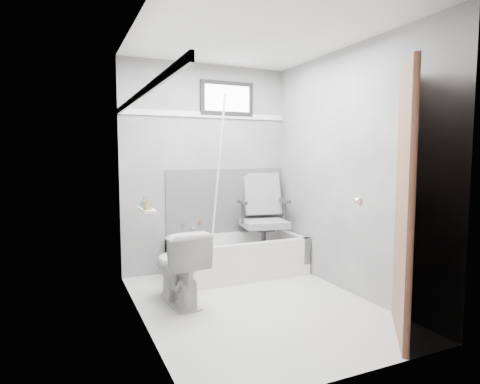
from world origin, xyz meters
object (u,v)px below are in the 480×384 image
door (465,206)px  soap_bottle_a (147,203)px  toilet (179,267)px  soap_bottle_b (144,202)px  bathtub (238,256)px  office_chair (264,217)px

door → soap_bottle_a: door is taller
toilet → soap_bottle_b: size_ratio=7.28×
toilet → soap_bottle_b: soap_bottle_b is taller
bathtub → office_chair: office_chair is taller
toilet → soap_bottle_a: (-0.32, -0.24, 0.63)m
bathtub → office_chair: size_ratio=1.46×
bathtub → office_chair: bearing=7.9°
bathtub → toilet: toilet is taller
toilet → soap_bottle_b: bearing=11.5°
door → soap_bottle_b: 2.44m
bathtub → soap_bottle_a: soap_bottle_a is taller
toilet → bathtub: bearing=-150.0°
toilet → door: door is taller
office_chair → toilet: (-1.21, -0.65, -0.29)m
toilet → door: 2.36m
toilet → door: size_ratio=0.35×
bathtub → door: size_ratio=0.75×
bathtub → soap_bottle_b: (-1.17, -0.70, 0.75)m
office_chair → bathtub: bearing=-162.1°
door → soap_bottle_a: size_ratio=17.24×
bathtub → door: 2.46m
soap_bottle_a → soap_bottle_b: (0.00, 0.14, -0.01)m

